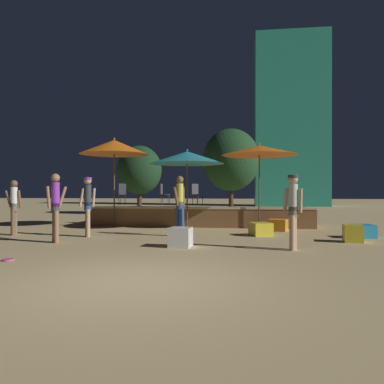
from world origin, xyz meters
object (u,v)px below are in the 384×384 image
person_1 (14,205)px  person_2 (88,203)px  frisbee_disc (8,260)px  cube_seat_1 (261,229)px  bistro_chair_0 (163,192)px  background_tree_0 (139,170)px  person_3 (55,204)px  cube_seat_3 (353,233)px  bistro_chair_2 (121,192)px  cube_seat_0 (363,231)px  bistro_chair_1 (196,192)px  person_0 (293,207)px  cube_seat_2 (181,237)px  person_4 (180,203)px  background_tree_1 (231,160)px  patio_umbrella_1 (114,147)px  patio_umbrella_2 (187,158)px  cube_seat_4 (278,225)px  patio_umbrella_0 (259,150)px

person_1 → person_2: size_ratio=0.96×
person_1 → frisbee_disc: (2.44, -3.99, -0.91)m
cube_seat_1 → bistro_chair_0: bistro_chair_0 is taller
background_tree_0 → person_3: bearing=-85.1°
bistro_chair_0 → background_tree_0: 6.70m
bistro_chair_0 → cube_seat_1: bearing=-134.8°
person_2 → person_1: bearing=-119.5°
cube_seat_3 → bistro_chair_2: (-7.89, 4.40, 1.09)m
cube_seat_0 → bistro_chair_2: (-8.45, 3.39, 1.13)m
person_1 → bistro_chair_2: size_ratio=1.91×
bistro_chair_2 → frisbee_disc: bistro_chair_2 is taller
person_1 → bistro_chair_1: 7.07m
person_0 → cube_seat_3: bearing=152.3°
person_1 → person_2: 2.45m
cube_seat_2 → person_0: 2.79m
cube_seat_1 → cube_seat_2: bearing=-128.3°
cube_seat_3 → person_4: size_ratio=0.29×
cube_seat_1 → cube_seat_2: (-2.08, -2.64, 0.04)m
cube_seat_1 → bistro_chair_2: bistro_chair_2 is taller
cube_seat_2 → background_tree_1: 14.62m
patio_umbrella_1 → patio_umbrella_2: 2.92m
background_tree_1 → cube_seat_2: bearing=-93.6°
patio_umbrella_1 → bistro_chair_2: 2.10m
background_tree_0 → person_0: bearing=-60.5°
patio_umbrella_1 → bistro_chair_2: (-0.12, 1.19, -1.72)m
person_3 → bistro_chair_1: bearing=113.7°
cube_seat_2 → bistro_chair_0: bearing=105.3°
person_0 → bistro_chair_2: size_ratio=1.96×
person_2 → person_3: (-0.34, -1.33, 0.00)m
bistro_chair_0 → background_tree_1: background_tree_1 is taller
person_2 → cube_seat_0: bearing=68.0°
bistro_chair_2 → person_0: bearing=82.8°
background_tree_0 → bistro_chair_0: bearing=-65.9°
patio_umbrella_2 → cube_seat_1: patio_umbrella_2 is taller
person_2 → person_3: bearing=-41.6°
bistro_chair_1 → person_0: bearing=-113.0°
cube_seat_3 → person_2: person_2 is taller
cube_seat_4 → person_4: person_4 is taller
person_1 → cube_seat_2: bearing=-118.6°
patio_umbrella_0 → bistro_chair_2: 5.89m
cube_seat_4 → person_3: bearing=-148.6°
person_1 → bistro_chair_2: (2.12, 4.07, 0.39)m
cube_seat_3 → frisbee_disc: size_ratio=2.36×
person_4 → background_tree_0: (-4.11, 10.40, 1.58)m
cube_seat_0 → bistro_chair_0: bistro_chair_0 is taller
person_2 → bistro_chair_2: size_ratio=1.99×
cube_seat_2 → person_4: bearing=99.8°
cube_seat_0 → person_2: size_ratio=0.37×
patio_umbrella_1 → cube_seat_1: (5.39, -2.03, -2.84)m
cube_seat_4 → person_1: size_ratio=0.45×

